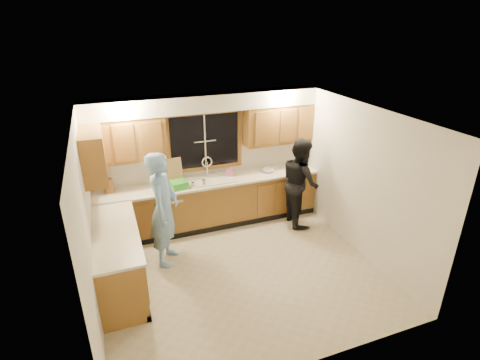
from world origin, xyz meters
The scene contains 26 objects.
floor centered at (0.00, 0.00, 0.00)m, with size 4.20×4.20×0.00m, color #BEB192.
ceiling centered at (0.00, 0.00, 2.50)m, with size 4.20×4.20×0.00m, color silver.
wall_back centered at (0.00, 1.90, 1.25)m, with size 4.20×4.20×0.00m, color silver.
wall_left centered at (-2.10, 0.00, 1.25)m, with size 3.80×3.80×0.00m, color silver.
wall_right centered at (2.10, 0.00, 1.25)m, with size 3.80×3.80×0.00m, color silver.
base_cabinets_back centered at (0.00, 1.60, 0.44)m, with size 4.20×0.60×0.88m, color olive.
base_cabinets_left centered at (-1.80, 0.35, 0.44)m, with size 0.60×1.90×0.88m, color olive.
countertop_back centered at (0.00, 1.58, 0.90)m, with size 4.20×0.63×0.04m, color #F0E4C9.
countertop_left centered at (-1.79, 0.35, 0.90)m, with size 0.63×1.90×0.04m, color #F0E4C9.
upper_cabinets_left centered at (-1.43, 1.73, 1.83)m, with size 1.35×0.33×0.75m, color olive.
upper_cabinets_right centered at (1.43, 1.73, 1.83)m, with size 1.35×0.33×0.75m, color olive.
upper_cabinets_return centered at (-1.94, 1.12, 1.83)m, with size 0.33×0.90×0.75m, color olive.
soffit centered at (0.00, 1.72, 2.35)m, with size 4.20×0.35×0.30m, color silver.
window_frame centered at (0.00, 1.89, 1.60)m, with size 1.44×0.03×1.14m.
sink centered at (0.00, 1.60, 0.86)m, with size 0.86×0.52×0.57m.
dishwasher centered at (-0.85, 1.59, 0.41)m, with size 0.60×0.56×0.82m, color white.
stove centered at (-1.80, -0.22, 0.45)m, with size 0.58×0.75×0.90m, color white.
man centered at (-1.03, 0.71, 0.95)m, with size 0.69×0.45×1.89m, color #78A9E3.
woman centered at (1.61, 1.09, 0.85)m, with size 0.83×0.64×1.70m, color black.
knife_block centered at (-1.79, 1.73, 1.04)m, with size 0.13×0.11×0.24m, color #976229.
cutting_board centered at (-0.64, 1.82, 1.14)m, with size 0.33×0.02×0.44m, color tan.
dish_crate centered at (-0.62, 1.48, 0.99)m, with size 0.28×0.26×0.13m, color green.
soap_bottle centered at (0.39, 1.64, 1.02)m, with size 0.09×0.09×0.20m, color #E65794.
bowl centered at (1.18, 1.60, 0.95)m, with size 0.21×0.21×0.05m, color silver.
can_left centered at (-0.38, 1.39, 0.98)m, with size 0.06×0.06×0.11m, color beige.
can_right centered at (-0.18, 1.40, 0.99)m, with size 0.07×0.07×0.13m, color beige.
Camera 1 is at (-1.73, -4.57, 3.72)m, focal length 28.00 mm.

